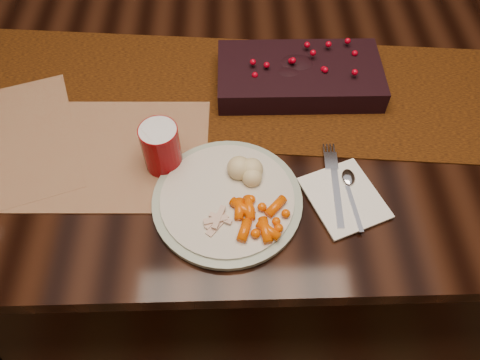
{
  "coord_description": "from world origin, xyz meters",
  "views": [
    {
      "loc": [
        -0.05,
        -0.79,
        1.53
      ],
      "look_at": [
        -0.03,
        -0.28,
        0.8
      ],
      "focal_mm": 35.0,
      "sensor_mm": 36.0,
      "label": 1
    }
  ],
  "objects_px": {
    "baby_carrots": "(255,215)",
    "dining_table": "(249,184)",
    "turkey_shreds": "(211,220)",
    "napkin": "(344,198)",
    "mashed_potatoes": "(243,168)",
    "red_cup": "(161,147)",
    "dinner_plate": "(227,200)",
    "centerpiece": "(300,73)",
    "placemat_main": "(111,153)"
  },
  "relations": [
    {
      "from": "centerpiece",
      "to": "napkin",
      "type": "height_order",
      "value": "centerpiece"
    },
    {
      "from": "dinner_plate",
      "to": "red_cup",
      "type": "relative_size",
      "value": 2.79
    },
    {
      "from": "dining_table",
      "to": "dinner_plate",
      "type": "xyz_separation_m",
      "value": [
        -0.06,
        -0.3,
        0.39
      ]
    },
    {
      "from": "dining_table",
      "to": "baby_carrots",
      "type": "height_order",
      "value": "baby_carrots"
    },
    {
      "from": "dinner_plate",
      "to": "red_cup",
      "type": "xyz_separation_m",
      "value": [
        -0.13,
        0.1,
        0.04
      ]
    },
    {
      "from": "baby_carrots",
      "to": "dining_table",
      "type": "bearing_deg",
      "value": 88.8
    },
    {
      "from": "placemat_main",
      "to": "red_cup",
      "type": "bearing_deg",
      "value": -13.61
    },
    {
      "from": "dinner_plate",
      "to": "mashed_potatoes",
      "type": "distance_m",
      "value": 0.07
    },
    {
      "from": "dining_table",
      "to": "mashed_potatoes",
      "type": "distance_m",
      "value": 0.49
    },
    {
      "from": "baby_carrots",
      "to": "napkin",
      "type": "bearing_deg",
      "value": 15.12
    },
    {
      "from": "dining_table",
      "to": "baby_carrots",
      "type": "xyz_separation_m",
      "value": [
        -0.01,
        -0.35,
        0.4
      ]
    },
    {
      "from": "placemat_main",
      "to": "turkey_shreds",
      "type": "relative_size",
      "value": 5.21
    },
    {
      "from": "placemat_main",
      "to": "turkey_shreds",
      "type": "xyz_separation_m",
      "value": [
        0.21,
        -0.18,
        0.03
      ]
    },
    {
      "from": "placemat_main",
      "to": "napkin",
      "type": "bearing_deg",
      "value": -13.45
    },
    {
      "from": "dinner_plate",
      "to": "baby_carrots",
      "type": "xyz_separation_m",
      "value": [
        0.05,
        -0.05,
        0.02
      ]
    },
    {
      "from": "dining_table",
      "to": "dinner_plate",
      "type": "distance_m",
      "value": 0.49
    },
    {
      "from": "baby_carrots",
      "to": "centerpiece",
      "type": "bearing_deg",
      "value": 72.16
    },
    {
      "from": "dining_table",
      "to": "placemat_main",
      "type": "distance_m",
      "value": 0.51
    },
    {
      "from": "turkey_shreds",
      "to": "dining_table",
      "type": "bearing_deg",
      "value": 75.83
    },
    {
      "from": "centerpiece",
      "to": "turkey_shreds",
      "type": "relative_size",
      "value": 4.8
    },
    {
      "from": "baby_carrots",
      "to": "napkin",
      "type": "height_order",
      "value": "baby_carrots"
    },
    {
      "from": "placemat_main",
      "to": "napkin",
      "type": "height_order",
      "value": "napkin"
    },
    {
      "from": "dinner_plate",
      "to": "napkin",
      "type": "height_order",
      "value": "dinner_plate"
    },
    {
      "from": "mashed_potatoes",
      "to": "dining_table",
      "type": "bearing_deg",
      "value": 83.76
    },
    {
      "from": "centerpiece",
      "to": "placemat_main",
      "type": "xyz_separation_m",
      "value": [
        -0.41,
        -0.19,
        -0.04
      ]
    },
    {
      "from": "dining_table",
      "to": "red_cup",
      "type": "height_order",
      "value": "red_cup"
    },
    {
      "from": "dinner_plate",
      "to": "turkey_shreds",
      "type": "height_order",
      "value": "turkey_shreds"
    },
    {
      "from": "mashed_potatoes",
      "to": "red_cup",
      "type": "relative_size",
      "value": 0.81
    },
    {
      "from": "baby_carrots",
      "to": "red_cup",
      "type": "xyz_separation_m",
      "value": [
        -0.18,
        0.14,
        0.03
      ]
    },
    {
      "from": "turkey_shreds",
      "to": "napkin",
      "type": "bearing_deg",
      "value": 12.02
    },
    {
      "from": "placemat_main",
      "to": "dinner_plate",
      "type": "distance_m",
      "value": 0.28
    },
    {
      "from": "turkey_shreds",
      "to": "red_cup",
      "type": "bearing_deg",
      "value": 122.91
    },
    {
      "from": "red_cup",
      "to": "turkey_shreds",
      "type": "bearing_deg",
      "value": -57.09
    },
    {
      "from": "napkin",
      "to": "red_cup",
      "type": "relative_size",
      "value": 1.46
    },
    {
      "from": "baby_carrots",
      "to": "mashed_potatoes",
      "type": "relative_size",
      "value": 1.17
    },
    {
      "from": "baby_carrots",
      "to": "turkey_shreds",
      "type": "xyz_separation_m",
      "value": [
        -0.08,
        -0.01,
        -0.0
      ]
    },
    {
      "from": "mashed_potatoes",
      "to": "red_cup",
      "type": "xyz_separation_m",
      "value": [
        -0.16,
        0.05,
        0.01
      ]
    },
    {
      "from": "turkey_shreds",
      "to": "napkin",
      "type": "height_order",
      "value": "turkey_shreds"
    },
    {
      "from": "mashed_potatoes",
      "to": "red_cup",
      "type": "height_order",
      "value": "red_cup"
    },
    {
      "from": "placemat_main",
      "to": "red_cup",
      "type": "relative_size",
      "value": 3.87
    },
    {
      "from": "dinner_plate",
      "to": "turkey_shreds",
      "type": "xyz_separation_m",
      "value": [
        -0.03,
        -0.05,
        0.02
      ]
    },
    {
      "from": "centerpiece",
      "to": "mashed_potatoes",
      "type": "bearing_deg",
      "value": -117.18
    },
    {
      "from": "dinner_plate",
      "to": "mashed_potatoes",
      "type": "xyz_separation_m",
      "value": [
        0.03,
        0.05,
        0.03
      ]
    },
    {
      "from": "placemat_main",
      "to": "dinner_plate",
      "type": "relative_size",
      "value": 1.39
    },
    {
      "from": "placemat_main",
      "to": "baby_carrots",
      "type": "height_order",
      "value": "baby_carrots"
    },
    {
      "from": "baby_carrots",
      "to": "napkin",
      "type": "distance_m",
      "value": 0.19
    },
    {
      "from": "napkin",
      "to": "turkey_shreds",
      "type": "bearing_deg",
      "value": 170.62
    },
    {
      "from": "dining_table",
      "to": "centerpiece",
      "type": "xyz_separation_m",
      "value": [
        0.11,
        0.02,
        0.42
      ]
    },
    {
      "from": "centerpiece",
      "to": "turkey_shreds",
      "type": "xyz_separation_m",
      "value": [
        -0.2,
        -0.38,
        -0.01
      ]
    },
    {
      "from": "centerpiece",
      "to": "mashed_potatoes",
      "type": "xyz_separation_m",
      "value": [
        -0.14,
        -0.27,
        0.0
      ]
    }
  ]
}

